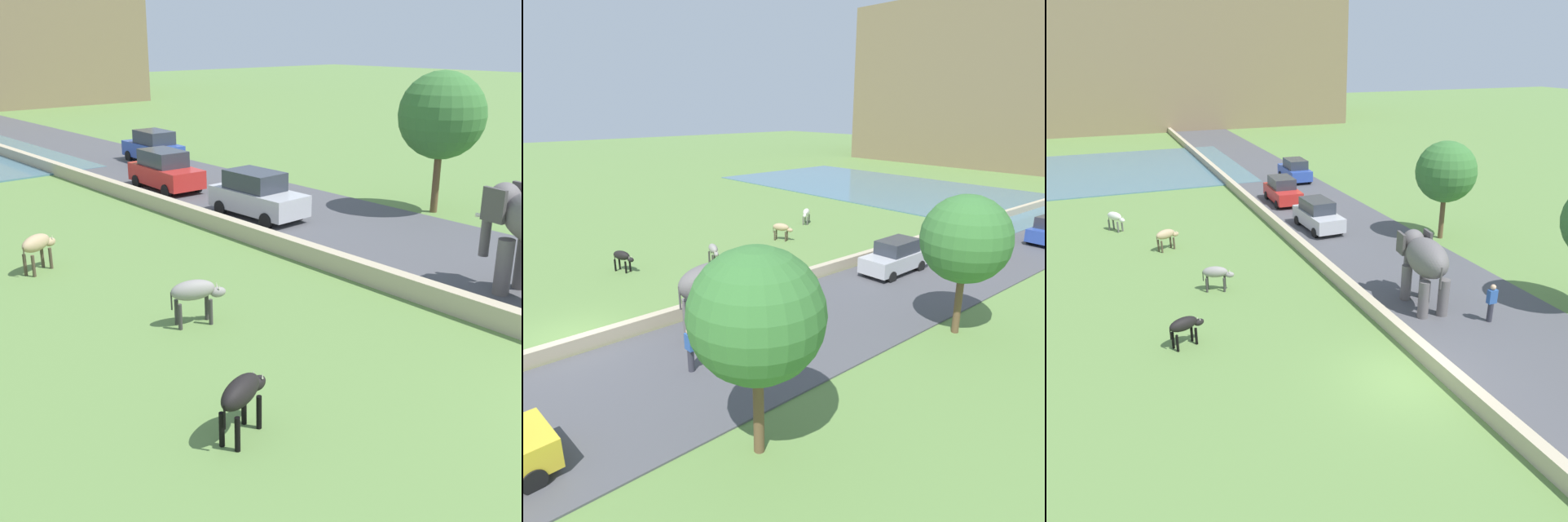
% 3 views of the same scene
% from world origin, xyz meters
% --- Properties ---
extents(road_surface, '(7.00, 120.00, 0.06)m').
position_xyz_m(road_surface, '(5.00, 20.00, 0.03)').
color(road_surface, '#4C4C51').
rests_on(road_surface, ground).
extents(barrier_wall, '(0.40, 110.00, 0.60)m').
position_xyz_m(barrier_wall, '(1.20, 18.00, 0.30)').
color(barrier_wall, tan).
rests_on(barrier_wall, ground).
extents(car_blue, '(1.92, 4.06, 1.80)m').
position_xyz_m(car_blue, '(6.57, 27.95, 0.90)').
color(car_blue, '#2D4CA8').
rests_on(car_blue, ground).
extents(car_red, '(1.92, 4.06, 1.80)m').
position_xyz_m(car_red, '(3.43, 21.98, 0.90)').
color(car_red, red).
rests_on(car_red, ground).
extents(car_silver, '(1.88, 4.05, 1.80)m').
position_xyz_m(car_silver, '(3.42, 15.62, 0.90)').
color(car_silver, '#B7B7BC').
rests_on(car_silver, ground).
extents(cow_tan, '(1.38, 0.94, 1.15)m').
position_xyz_m(cow_tan, '(-5.42, 15.34, 0.84)').
color(cow_tan, tan).
rests_on(cow_tan, ground).
extents(cow_grey, '(1.42, 0.76, 1.15)m').
position_xyz_m(cow_grey, '(-4.12, 9.20, 0.84)').
color(cow_grey, gray).
rests_on(cow_grey, ground).
extents(cow_black, '(1.41, 0.81, 1.15)m').
position_xyz_m(cow_black, '(-6.26, 4.86, 0.84)').
color(cow_black, black).
rests_on(cow_black, ground).
extents(tree_near, '(3.33, 3.33, 5.46)m').
position_xyz_m(tree_near, '(9.30, 11.65, 3.78)').
color(tree_near, brown).
rests_on(tree_near, ground).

